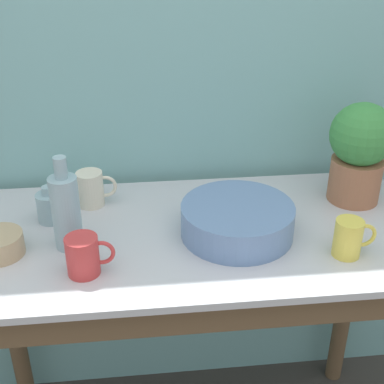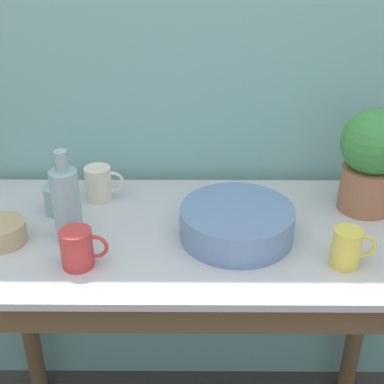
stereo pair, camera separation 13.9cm
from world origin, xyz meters
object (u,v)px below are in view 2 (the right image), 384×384
object	(u,v)px
mug_red	(78,248)
bowl_small_tan	(2,232)
bottle_tall	(67,203)
mug_yellow	(348,248)
bowl_wash_large	(237,223)
bottle_short	(57,199)
potted_plant	(371,158)
mug_cream	(99,184)

from	to	relation	value
mug_red	bowl_small_tan	distance (m)	0.24
bottle_tall	mug_yellow	size ratio (longest dim) A/B	2.33
bowl_wash_large	bottle_short	xyz separation A→B (m)	(-0.50, 0.12, 0.00)
potted_plant	bowl_small_tan	world-z (taller)	potted_plant
potted_plant	mug_yellow	world-z (taller)	potted_plant
bottle_short	bowl_small_tan	distance (m)	0.19
mug_red	mug_cream	world-z (taller)	mug_cream
bowl_wash_large	mug_cream	world-z (taller)	mug_cream
mug_red	mug_cream	size ratio (longest dim) A/B	1.00
potted_plant	mug_red	xyz separation A→B (m)	(-0.77, -0.28, -0.11)
potted_plant	bowl_wash_large	world-z (taller)	potted_plant
potted_plant	bottle_tall	size ratio (longest dim) A/B	1.19
mug_yellow	bowl_small_tan	xyz separation A→B (m)	(-0.87, 0.10, -0.02)
bowl_small_tan	mug_red	bearing A→B (deg)	-24.95
bottle_short	mug_yellow	xyz separation A→B (m)	(0.76, -0.25, 0.01)
mug_yellow	bowl_small_tan	world-z (taller)	mug_yellow
bottle_short	mug_cream	xyz separation A→B (m)	(0.11, 0.08, 0.01)
bowl_wash_large	bottle_tall	xyz separation A→B (m)	(-0.44, -0.01, 0.06)
mug_cream	bowl_wash_large	bearing A→B (deg)	-27.39
mug_red	mug_cream	xyz separation A→B (m)	(-0.00, 0.33, 0.00)
bottle_short	mug_red	size ratio (longest dim) A/B	0.91
bottle_short	mug_yellow	distance (m)	0.80
bowl_small_tan	bowl_wash_large	bearing A→B (deg)	2.61
bottle_short	bottle_tall	bearing A→B (deg)	-64.53
mug_cream	bottle_short	bearing A→B (deg)	-144.22
bottle_tall	bottle_short	size ratio (longest dim) A/B	2.37
potted_plant	mug_cream	world-z (taller)	potted_plant
bottle_tall	bowl_small_tan	xyz separation A→B (m)	(-0.17, -0.02, -0.08)
bowl_wash_large	bottle_tall	distance (m)	0.44
potted_plant	bottle_short	xyz separation A→B (m)	(-0.88, -0.03, -0.12)
bottle_tall	mug_cream	bearing A→B (deg)	77.70
potted_plant	mug_cream	distance (m)	0.78
bowl_wash_large	mug_yellow	world-z (taller)	mug_yellow
potted_plant	bottle_short	distance (m)	0.89
bottle_short	mug_yellow	size ratio (longest dim) A/B	0.98
bottle_short	potted_plant	bearing A→B (deg)	1.91
bottle_short	mug_yellow	world-z (taller)	bottle_short
bottle_tall	bowl_small_tan	distance (m)	0.19
potted_plant	mug_cream	size ratio (longest dim) A/B	2.57
bowl_small_tan	mug_yellow	bearing A→B (deg)	-6.36
potted_plant	bowl_wash_large	xyz separation A→B (m)	(-0.38, -0.15, -0.12)
bottle_tall	bowl_small_tan	bearing A→B (deg)	-173.58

